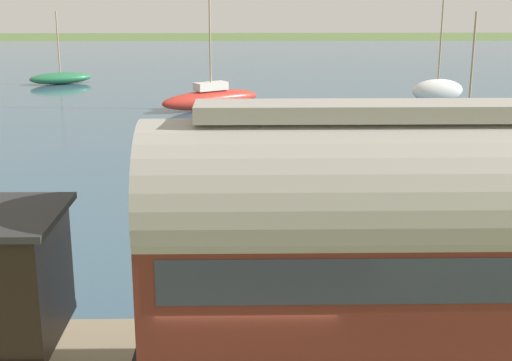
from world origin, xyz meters
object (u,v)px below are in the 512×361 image
Objects in this scene: sailboat_green at (61,78)px; rowboat_off_pier at (253,218)px; sailboat_white at (438,90)px; sailboat_red at (211,98)px; sailboat_brown at (467,126)px; rowboat_far_out at (470,228)px; rowboat_near_shore at (348,248)px; passenger_coach at (463,240)px.

rowboat_off_pier is (-31.96, -13.45, -0.17)m from sailboat_green.
sailboat_white is 13.84m from sailboat_red.
sailboat_green is 15.87m from sailboat_red.
sailboat_green is 30.42m from sailboat_brown.
rowboat_far_out is at bearing 167.96° from sailboat_red.
rowboat_near_shore is (-34.23, -15.90, -0.25)m from sailboat_green.
rowboat_off_pier is (2.27, 2.45, 0.08)m from rowboat_near_shore.
sailboat_green is 2.23× the size of rowboat_near_shore.
rowboat_near_shore is (-25.36, 9.08, -0.57)m from sailboat_white.
sailboat_green is at bearing 61.11° from sailboat_white.
sailboat_brown is at bearing -155.80° from sailboat_red.
sailboat_white is 26.95m from rowboat_near_shore.
rowboat_far_out is at bearing -19.14° from passenger_coach.
sailboat_brown is 0.73× the size of sailboat_white.
sailboat_red is 23.57m from rowboat_near_shore.
sailboat_green is at bearing 22.07° from rowboat_near_shore.
sailboat_brown is 2.58× the size of rowboat_far_out.
sailboat_white reaches higher than rowboat_near_shore.
rowboat_off_pier is at bearing 144.11° from sailboat_white.
passenger_coach is 8.07m from rowboat_near_shore.
sailboat_red is at bearing 9.52° from passenger_coach.
rowboat_far_out is (-13.63, 4.09, -0.34)m from sailboat_brown.
passenger_coach is 31.14m from sailboat_red.
sailboat_red is (-2.25, 13.65, -0.14)m from sailboat_white.
rowboat_off_pier is at bearing 152.83° from sailboat_red.
sailboat_white is (10.22, -1.30, 0.25)m from sailboat_brown.
rowboat_far_out is 3.99m from rowboat_near_shore.
sailboat_green reaches higher than rowboat_near_shore.
rowboat_far_out is 1.01× the size of rowboat_near_shore.
passenger_coach is 1.22× the size of sailboat_white.
rowboat_off_pier is at bearing 128.16° from rowboat_far_out.
sailboat_green is 38.14m from rowboat_far_out.
rowboat_far_out is (-23.85, 5.39, -0.58)m from sailboat_white.
sailboat_red is at bearing 8.34° from rowboat_near_shore.
passenger_coach is at bearing 176.38° from sailboat_green.
rowboat_far_out is at bearing -174.25° from sailboat_green.
sailboat_white is at bearing -113.63° from sailboat_red.
rowboat_off_pier is (-20.85, -2.12, -0.35)m from sailboat_red.
passenger_coach is at bearing 160.52° from rowboat_off_pier.
sailboat_white reaches higher than sailboat_red.
rowboat_far_out is at bearing -133.68° from rowboat_off_pier.
sailboat_white is 3.93× the size of rowboat_off_pier.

